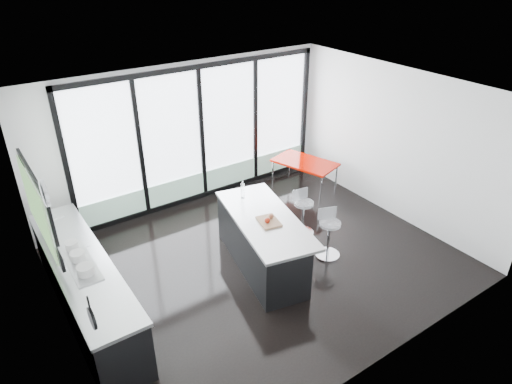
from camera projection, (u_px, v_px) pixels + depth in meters
floor at (261, 262)px, 7.53m from camera, size 6.00×5.00×0.00m
ceiling at (262, 96)px, 6.20m from camera, size 6.00×5.00×0.00m
wall_back at (200, 140)px, 8.85m from camera, size 6.00×0.09×2.80m
wall_front at (391, 274)px, 5.05m from camera, size 6.00×0.00×2.80m
wall_left at (48, 232)px, 5.51m from camera, size 0.26×5.00×2.80m
wall_right at (395, 144)px, 8.36m from camera, size 0.00×5.00×2.80m
counter_cabinets at (86, 287)px, 6.27m from camera, size 0.69×3.24×1.36m
island at (261, 242)px, 7.26m from camera, size 1.35×2.32×1.15m
bar_stool_near at (329, 239)px, 7.54m from camera, size 0.53×0.53×0.66m
bar_stool_far at (303, 218)px, 8.13m from camera, size 0.46×0.46×0.65m
red_table at (304, 176)px, 9.55m from camera, size 1.08×1.44×0.68m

